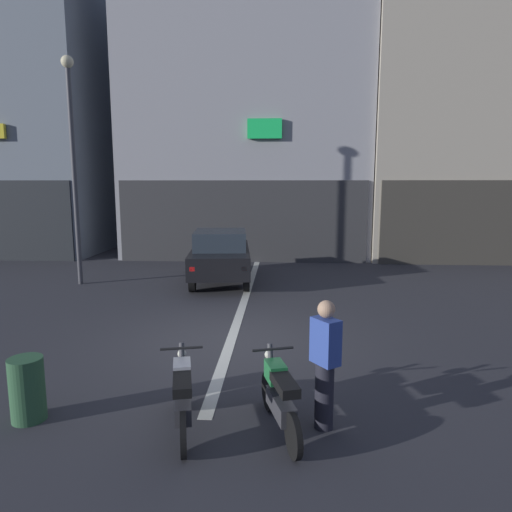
# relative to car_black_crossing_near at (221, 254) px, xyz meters

# --- Properties ---
(ground_plane) EXTENTS (120.00, 120.00, 0.00)m
(ground_plane) POSITION_rel_car_black_crossing_near_xyz_m (0.93, -5.48, -0.89)
(ground_plane) COLOR #333338
(lane_centre_line) EXTENTS (0.20, 18.00, 0.01)m
(lane_centre_line) POSITION_rel_car_black_crossing_near_xyz_m (0.93, 0.52, -0.88)
(lane_centre_line) COLOR silver
(lane_centre_line) RESTS_ON ground
(building_corner_left) EXTENTS (9.54, 8.53, 21.91)m
(building_corner_left) POSITION_rel_car_black_crossing_near_xyz_m (-10.97, 7.77, 10.05)
(building_corner_left) COLOR gray
(building_corner_left) RESTS_ON ground
(building_mid_block) EXTENTS (10.10, 8.05, 11.47)m
(building_mid_block) POSITION_rel_car_black_crossing_near_xyz_m (0.34, 7.77, 4.84)
(building_mid_block) COLOR #9E9EA3
(building_mid_block) RESTS_ON ground
(building_far_right) EXTENTS (10.66, 8.33, 13.51)m
(building_far_right) POSITION_rel_car_black_crossing_near_xyz_m (10.76, 7.77, 5.86)
(building_far_right) COLOR #B2A893
(building_far_right) RESTS_ON ground
(car_black_crossing_near) EXTENTS (2.17, 4.26, 1.64)m
(car_black_crossing_near) POSITION_rel_car_black_crossing_near_xyz_m (0.00, 0.00, 0.00)
(car_black_crossing_near) COLOR black
(car_black_crossing_near) RESTS_ON ground
(street_lamp) EXTENTS (0.36, 0.36, 6.73)m
(street_lamp) POSITION_rel_car_black_crossing_near_xyz_m (-4.31, -0.50, 3.21)
(street_lamp) COLOR #47474C
(street_lamp) RESTS_ON ground
(motorcycle_silver_row_leftmost) EXTENTS (0.57, 1.64, 0.98)m
(motorcycle_silver_row_leftmost) POSITION_rel_car_black_crossing_near_xyz_m (0.71, -8.72, -0.43)
(motorcycle_silver_row_leftmost) COLOR black
(motorcycle_silver_row_leftmost) RESTS_ON ground
(motorcycle_green_row_left_mid) EXTENTS (0.63, 1.62, 0.98)m
(motorcycle_green_row_left_mid) POSITION_rel_car_black_crossing_near_xyz_m (1.92, -8.67, -0.43)
(motorcycle_green_row_left_mid) COLOR black
(motorcycle_green_row_left_mid) RESTS_ON ground
(person_by_motorcycles) EXTENTS (0.39, 0.42, 1.67)m
(person_by_motorcycles) POSITION_rel_car_black_crossing_near_xyz_m (2.49, -8.57, -0.03)
(person_by_motorcycles) COLOR #23232D
(person_by_motorcycles) RESTS_ON ground
(trash_bin) EXTENTS (0.44, 0.44, 0.85)m
(trash_bin) POSITION_rel_car_black_crossing_near_xyz_m (-1.37, -8.60, -0.46)
(trash_bin) COLOR #2D5938
(trash_bin) RESTS_ON ground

